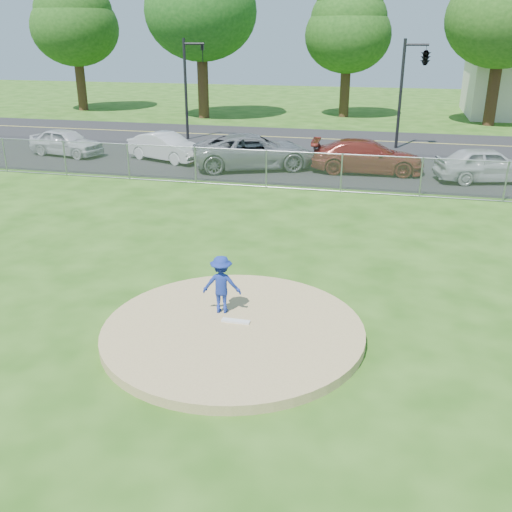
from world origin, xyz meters
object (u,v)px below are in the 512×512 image
at_px(parked_car_white, 166,147).
at_px(tree_right, 506,3).
at_px(traffic_signal_left, 189,80).
at_px(parked_car_pearl, 487,165).
at_px(tree_far_left, 74,16).
at_px(traffic_cone, 189,156).
at_px(parked_car_gray, 254,151).
at_px(parked_car_darkred, 367,156).
at_px(traffic_signal_center, 423,59).
at_px(pitcher, 222,284).
at_px(parked_car_silver, 66,142).
at_px(tree_center, 348,24).

bearing_deg(parked_car_white, tree_right, -25.21).
xyz_separation_m(tree_right, traffic_signal_left, (-17.76, -10.00, -4.29)).
bearing_deg(parked_car_white, parked_car_pearl, -71.98).
bearing_deg(tree_far_left, traffic_cone, -48.29).
bearing_deg(tree_far_left, parked_car_white, -50.37).
distance_m(tree_far_left, parked_car_white, 22.99).
bearing_deg(tree_right, traffic_signal_left, -150.62).
distance_m(parked_car_gray, parked_car_darkred, 5.11).
height_order(parked_car_white, parked_car_pearl, parked_car_pearl).
bearing_deg(tree_far_left, tree_right, -1.85).
relative_size(parked_car_white, parked_car_darkred, 0.81).
height_order(traffic_signal_center, parked_car_white, traffic_signal_center).
relative_size(traffic_cone, parked_car_white, 0.15).
bearing_deg(tree_far_left, parked_car_darkred, -36.06).
bearing_deg(pitcher, tree_right, -114.92).
relative_size(traffic_cone, parked_car_silver, 0.16).
xyz_separation_m(pitcher, parked_car_darkred, (2.20, 15.07, -0.11)).
distance_m(tree_right, traffic_signal_center, 11.60).
bearing_deg(parked_car_silver, tree_far_left, 38.55).
distance_m(tree_center, parked_car_gray, 19.66).
distance_m(pitcher, traffic_cone, 16.41).
bearing_deg(pitcher, traffic_cone, -75.87).
bearing_deg(tree_center, traffic_signal_center, -67.51).
distance_m(traffic_signal_left, traffic_signal_center, 12.79).
relative_size(tree_far_left, pitcher, 8.39).
height_order(traffic_signal_left, traffic_signal_center, same).
bearing_deg(tree_far_left, traffic_signal_center, -22.96).
height_order(parked_car_silver, parked_car_white, parked_car_silver).
bearing_deg(tree_right, traffic_signal_center, -116.71).
relative_size(parked_car_silver, parked_car_darkred, 0.79).
xyz_separation_m(tree_right, traffic_signal_center, (-5.03, -10.00, -3.04)).
relative_size(tree_right, parked_car_white, 2.89).
bearing_deg(traffic_signal_center, traffic_signal_left, 180.00).
height_order(pitcher, parked_car_darkred, pitcher).
bearing_deg(parked_car_white, tree_far_left, 61.00).
distance_m(traffic_signal_center, traffic_cone, 13.04).
distance_m(traffic_signal_left, parked_car_white, 6.64).
bearing_deg(traffic_signal_center, parked_car_gray, -137.51).
distance_m(traffic_signal_center, parked_car_pearl, 8.36).
relative_size(traffic_signal_left, parked_car_gray, 1.00).
height_order(tree_center, parked_car_gray, tree_center).
bearing_deg(parked_car_pearl, tree_right, -22.68).
bearing_deg(parked_car_darkred, parked_car_pearl, -99.29).
bearing_deg(tree_right, parked_car_darkred, -113.87).
distance_m(tree_right, parked_car_silver, 28.35).
bearing_deg(parked_car_pearl, parked_car_white, 71.59).
xyz_separation_m(tree_center, pitcher, (0.58, -33.39, -5.63)).
bearing_deg(traffic_cone, tree_far_left, 131.71).
distance_m(tree_center, pitcher, 33.86).
height_order(tree_center, parked_car_silver, tree_center).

